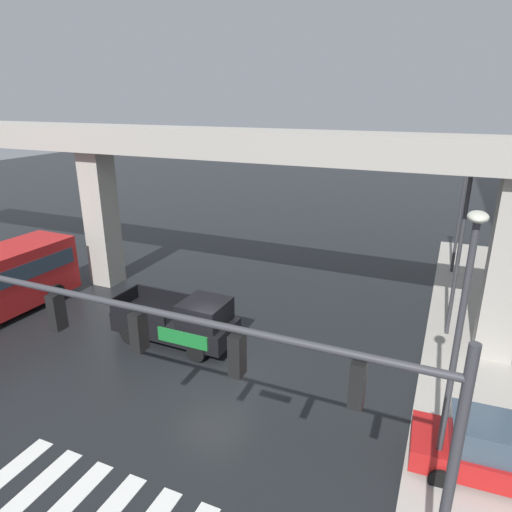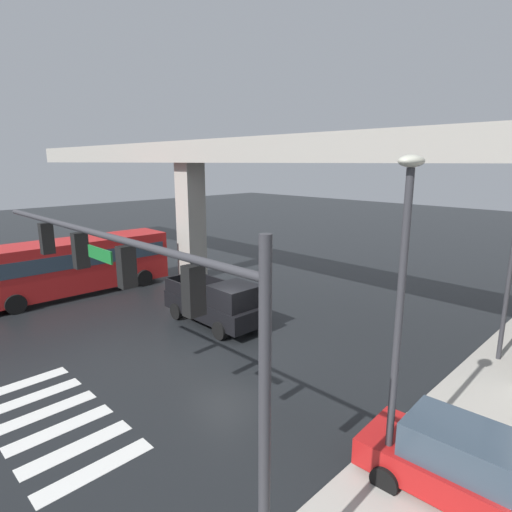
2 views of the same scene
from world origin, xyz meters
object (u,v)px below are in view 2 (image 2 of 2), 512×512
(sedan_red, at_px, (463,467))
(traffic_signal_mast, at_px, (132,288))
(street_lamp_near_corner, at_px, (401,290))
(pickup_truck, at_px, (218,304))
(city_bus, at_px, (68,264))

(sedan_red, bearing_deg, traffic_signal_mast, -137.49)
(sedan_red, xyz_separation_m, street_lamp_near_corner, (-1.39, -0.59, 3.70))
(pickup_truck, bearing_deg, sedan_red, -13.49)
(pickup_truck, xyz_separation_m, street_lamp_near_corner, (9.93, -3.30, 3.57))
(city_bus, height_order, traffic_signal_mast, traffic_signal_mast)
(city_bus, bearing_deg, sedan_red, 0.57)
(sedan_red, relative_size, street_lamp_near_corner, 0.61)
(pickup_truck, bearing_deg, street_lamp_near_corner, -18.41)
(pickup_truck, height_order, city_bus, city_bus)
(traffic_signal_mast, bearing_deg, street_lamp_near_corner, 47.86)
(sedan_red, distance_m, traffic_signal_mast, 7.82)
(pickup_truck, distance_m, street_lamp_near_corner, 11.06)
(city_bus, relative_size, traffic_signal_mast, 1.00)
(sedan_red, relative_size, traffic_signal_mast, 0.40)
(city_bus, distance_m, traffic_signal_mast, 16.23)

